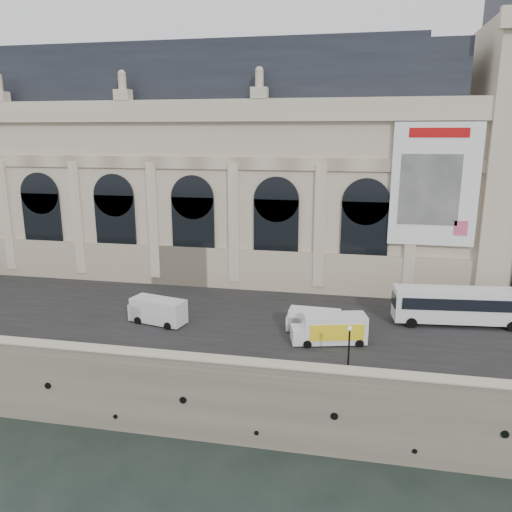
# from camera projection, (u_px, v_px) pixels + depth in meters

# --- Properties ---
(ground) EXTENTS (260.00, 260.00, 0.00)m
(ground) POSITION_uv_depth(u_px,v_px,m) (162.00, 437.00, 41.18)
(ground) COLOR black
(ground) RESTS_ON ground
(quay) EXTENTS (160.00, 70.00, 6.00)m
(quay) POSITION_uv_depth(u_px,v_px,m) (249.00, 281.00, 73.78)
(quay) COLOR gray
(quay) RESTS_ON ground
(street) EXTENTS (160.00, 24.00, 0.06)m
(street) POSITION_uv_depth(u_px,v_px,m) (208.00, 310.00, 53.05)
(street) COLOR #2D2D2D
(street) RESTS_ON quay
(parapet) EXTENTS (160.00, 1.40, 1.21)m
(parapet) POSITION_uv_depth(u_px,v_px,m) (161.00, 360.00, 40.15)
(parapet) COLOR gray
(parapet) RESTS_ON quay
(museum) EXTENTS (69.00, 18.70, 29.10)m
(museum) POSITION_uv_depth(u_px,v_px,m) (199.00, 168.00, 66.93)
(museum) COLOR beige
(museum) RESTS_ON quay
(bus_right) EXTENTS (12.72, 3.91, 3.69)m
(bus_right) POSITION_uv_depth(u_px,v_px,m) (459.00, 305.00, 48.60)
(bus_right) COLOR white
(bus_right) RESTS_ON quay
(van_b) EXTENTS (6.03, 3.40, 2.53)m
(van_b) POSITION_uv_depth(u_px,v_px,m) (156.00, 311.00, 49.31)
(van_b) COLOR silver
(van_b) RESTS_ON quay
(van_c) EXTENTS (5.04, 2.24, 2.21)m
(van_c) POSITION_uv_depth(u_px,v_px,m) (311.00, 320.00, 47.15)
(van_c) COLOR white
(van_c) RESTS_ON quay
(box_truck) EXTENTS (6.94, 3.64, 2.67)m
(box_truck) POSITION_uv_depth(u_px,v_px,m) (330.00, 329.00, 44.53)
(box_truck) COLOR white
(box_truck) RESTS_ON quay
(lamp_right) EXTENTS (0.39, 0.39, 3.84)m
(lamp_right) POSITION_uv_depth(u_px,v_px,m) (349.00, 349.00, 39.09)
(lamp_right) COLOR black
(lamp_right) RESTS_ON quay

